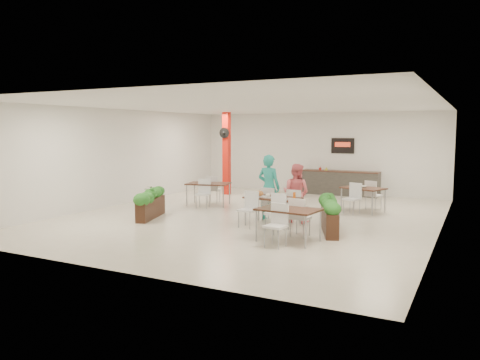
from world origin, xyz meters
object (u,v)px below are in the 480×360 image
red_column (226,152)px  planter_left (151,201)px  side_table_b (363,191)px  diner_man (269,187)px  planter_right (330,213)px  diner_woman (296,193)px  side_table_c (288,214)px  side_table_a (208,186)px  main_table (272,201)px  service_counter (340,182)px

red_column → planter_left: bearing=-84.7°
side_table_b → diner_man: bearing=-108.5°
red_column → planter_right: (5.58, -4.95, -1.15)m
planter_right → side_table_b: bearing=88.8°
side_table_b → diner_woman: bearing=-95.8°
red_column → planter_right: size_ratio=1.81×
planter_left → side_table_b: planter_left is taller
side_table_c → side_table_a: bearing=145.6°
diner_man → side_table_c: bearing=129.5°
diner_woman → side_table_b: (1.25, 2.53, -0.17)m
main_table → side_table_b: same height
side_table_c → planter_left: bearing=174.9°
service_counter → main_table: service_counter is taller
red_column → planter_right: bearing=-41.6°
main_table → planter_left: (-3.49, -0.63, -0.14)m
side_table_a → planter_left: bearing=-109.2°
service_counter → side_table_a: size_ratio=1.79×
diner_woman → planter_left: (-3.90, -1.29, -0.31)m
diner_man → side_table_a: diner_man is taller
diner_woman → side_table_c: size_ratio=0.97×
planter_left → planter_right: size_ratio=0.98×
side_table_a → side_table_b: size_ratio=1.01×
main_table → side_table_a: 3.85m
diner_man → service_counter: bearing=-87.6°
planter_right → side_table_a: bearing=154.6°
side_table_b → service_counter: bearing=136.1°
main_table → diner_woman: (0.41, 0.65, 0.16)m
diner_woman → planter_right: 1.48m
side_table_a → side_table_c: (4.26, -3.63, -0.01)m
red_column → planter_left: (0.50, -5.40, -1.15)m
red_column → service_counter: red_column is taller
service_counter → diner_woman: (0.40, -5.98, 0.31)m
planter_right → side_table_b: (0.07, 3.37, 0.14)m
service_counter → side_table_b: 3.83m
planter_left → side_table_c: bearing=-11.1°
main_table → planter_right: bearing=-6.5°
red_column → main_table: size_ratio=1.84×
diner_woman → side_table_b: 2.83m
service_counter → diner_man: bearing=-93.8°
diner_man → main_table: bearing=127.0°
service_counter → planter_right: size_ratio=1.70×
diner_woman → side_table_a: bearing=-15.6°
main_table → planter_right: planter_right is taller
red_column → side_table_b: red_column is taller
red_column → diner_man: bearing=-48.8°
red_column → diner_woman: size_ratio=2.00×
red_column → side_table_a: red_column is taller
planter_left → diner_man: bearing=22.5°
diner_woman → side_table_a: (-3.63, 1.45, -0.16)m
main_table → planter_right: 1.61m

